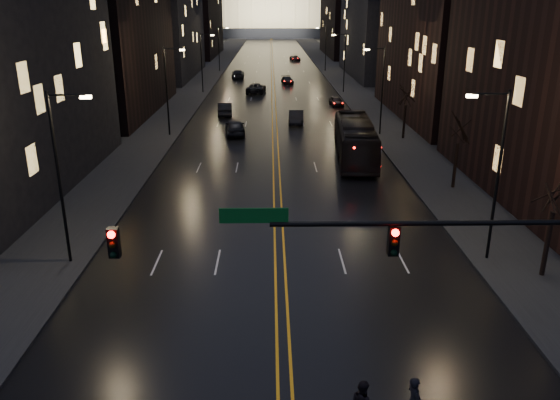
{
  "coord_description": "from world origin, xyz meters",
  "views": [
    {
      "loc": [
        -0.45,
        -16.09,
        12.72
      ],
      "look_at": [
        0.01,
        10.33,
        3.35
      ],
      "focal_mm": 35.0,
      "sensor_mm": 36.0,
      "label": 1
    }
  ],
  "objects_px": {
    "oncoming_car_b": "(225,109)",
    "receding_car_a": "(296,117)",
    "bus": "(355,140)",
    "oncoming_car_a": "(235,127)",
    "traffic_signal": "(466,254)"
  },
  "relations": [
    {
      "from": "traffic_signal",
      "to": "bus",
      "type": "relative_size",
      "value": 1.36
    },
    {
      "from": "bus",
      "to": "receding_car_a",
      "type": "distance_m",
      "value": 16.49
    },
    {
      "from": "oncoming_car_a",
      "to": "oncoming_car_b",
      "type": "relative_size",
      "value": 1.0
    },
    {
      "from": "bus",
      "to": "oncoming_car_a",
      "type": "bearing_deg",
      "value": 141.62
    },
    {
      "from": "traffic_signal",
      "to": "receding_car_a",
      "type": "relative_size",
      "value": 3.7
    },
    {
      "from": "bus",
      "to": "oncoming_car_b",
      "type": "distance_m",
      "value": 24.9
    },
    {
      "from": "bus",
      "to": "oncoming_car_a",
      "type": "distance_m",
      "value": 15.07
    },
    {
      "from": "oncoming_car_b",
      "to": "receding_car_a",
      "type": "bearing_deg",
      "value": 143.65
    },
    {
      "from": "traffic_signal",
      "to": "oncoming_car_a",
      "type": "xyz_separation_m",
      "value": [
        -10.09,
        40.44,
        -4.26
      ]
    },
    {
      "from": "traffic_signal",
      "to": "oncoming_car_a",
      "type": "bearing_deg",
      "value": 104.0
    },
    {
      "from": "oncoming_car_b",
      "to": "bus",
      "type": "bearing_deg",
      "value": 117.04
    },
    {
      "from": "oncoming_car_a",
      "to": "receding_car_a",
      "type": "relative_size",
      "value": 1.05
    },
    {
      "from": "bus",
      "to": "oncoming_car_b",
      "type": "relative_size",
      "value": 2.59
    },
    {
      "from": "bus",
      "to": "receding_car_a",
      "type": "bearing_deg",
      "value": 109.65
    },
    {
      "from": "traffic_signal",
      "to": "oncoming_car_a",
      "type": "relative_size",
      "value": 3.51
    }
  ]
}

